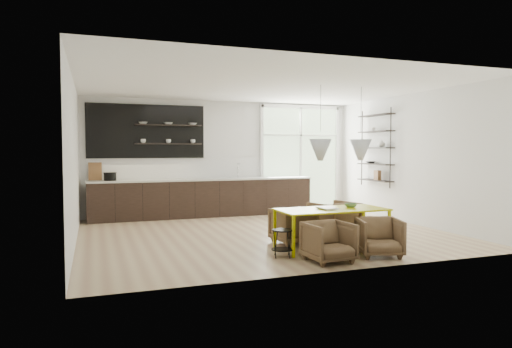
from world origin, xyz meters
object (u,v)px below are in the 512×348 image
dining_table (332,211)px  armchair_back_left (293,226)px  armchair_front_left (329,242)px  wire_stool (282,239)px  armchair_front_right (379,237)px  armchair_back_right (334,220)px

dining_table → armchair_back_left: (-0.43, 0.61, -0.31)m
armchair_front_left → wire_stool: size_ratio=1.53×
armchair_front_right → armchair_front_left: bearing=-158.2°
armchair_back_left → wire_stool: 1.07m
dining_table → wire_stool: bearing=-165.0°
dining_table → armchair_back_right: size_ratio=2.43×
armchair_front_left → wire_stool: (-0.53, 0.51, -0.02)m
dining_table → armchair_back_right: (0.50, 0.80, -0.28)m
armchair_back_left → armchair_back_right: bearing=-174.4°
armchair_back_left → dining_table: bearing=119.3°
armchair_back_left → armchair_front_left: 1.41m
dining_table → armchair_back_left: 0.81m
dining_table → armchair_back_right: bearing=57.3°
armchair_back_right → armchair_front_left: size_ratio=1.16×
wire_stool → dining_table: bearing=15.7°
dining_table → armchair_front_left: 0.99m
armchair_front_right → wire_stool: armchair_front_right is taller
dining_table → armchair_front_left: (-0.49, -0.79, -0.33)m
dining_table → armchair_front_right: 0.91m
dining_table → armchair_front_right: bearing=-60.4°
armchair_front_left → wire_stool: 0.73m
wire_stool → armchair_front_right: bearing=-17.2°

